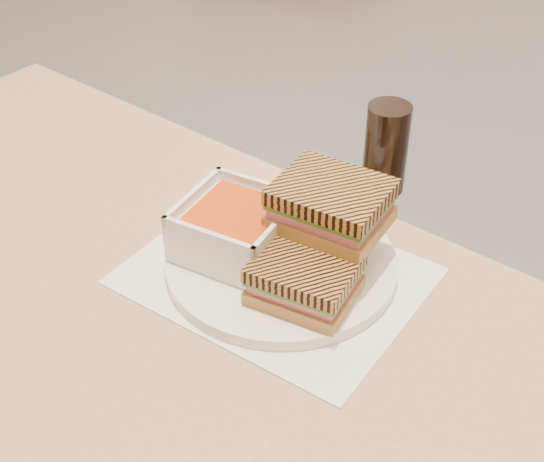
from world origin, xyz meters
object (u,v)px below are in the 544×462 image
Objects in this scene: plate at (282,263)px; soup_bowl at (236,230)px; panini_lower at (305,279)px; main_table at (121,356)px; cola_glass at (386,148)px.

soup_bowl reaches higher than plate.
plate is 0.08m from panini_lower.
main_table is at bearing -132.15° from plate.
main_table is at bearing -149.90° from panini_lower.
panini_lower is at bearing -79.45° from cola_glass.
soup_bowl is at bearing 169.68° from panini_lower.
soup_bowl is 1.09× the size of cola_glass.
plate is 0.24m from cola_glass.
soup_bowl is (-0.06, -0.02, 0.04)m from plate.
plate is 2.21× the size of cola_glass.
panini_lower reaches higher than plate.
cola_glass reaches higher than main_table.
soup_bowl is at bearing -162.81° from plate.
main_table is at bearing -121.26° from soup_bowl.
plate is at bearing 47.85° from main_table.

